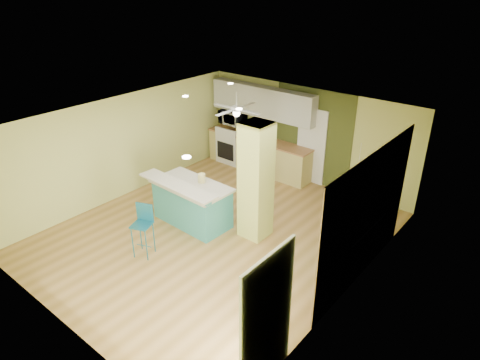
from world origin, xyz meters
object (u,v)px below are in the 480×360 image
(side_counter, at_px, (352,244))
(bar_stool, at_px, (143,222))
(fruit_bowl, at_px, (258,138))
(peninsula, at_px, (192,202))
(canister, at_px, (202,178))

(side_counter, bearing_deg, bar_stool, -146.30)
(bar_stool, bearing_deg, fruit_bowl, 77.15)
(peninsula, height_order, fruit_bowl, peninsula)
(bar_stool, bearing_deg, side_counter, 12.72)
(side_counter, bearing_deg, fruit_bowl, 149.69)
(fruit_bowl, bearing_deg, bar_stool, -81.87)
(bar_stool, height_order, fruit_bowl, bar_stool)
(bar_stool, distance_m, fruit_bowl, 4.58)
(side_counter, distance_m, fruit_bowl, 4.62)
(peninsula, xyz_separation_m, bar_stool, (0.11, -1.40, 0.22))
(bar_stool, xyz_separation_m, side_counter, (3.32, 2.21, -0.25))
(fruit_bowl, height_order, canister, canister)
(bar_stool, bearing_deg, canister, 69.15)
(peninsula, height_order, canister, canister)
(peninsula, bearing_deg, canister, 68.96)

